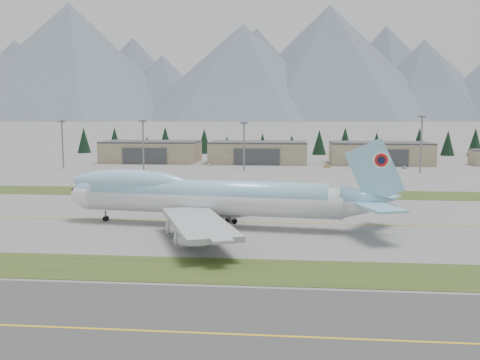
# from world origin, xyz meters

# --- Properties ---
(ground) EXTENTS (7000.00, 7000.00, 0.00)m
(ground) POSITION_xyz_m (0.00, 0.00, 0.00)
(ground) COLOR slate
(ground) RESTS_ON ground
(grass_strip_near) EXTENTS (400.00, 14.00, 0.08)m
(grass_strip_near) POSITION_xyz_m (0.00, -38.00, 0.00)
(grass_strip_near) COLOR #314719
(grass_strip_near) RESTS_ON ground
(grass_strip_far) EXTENTS (400.00, 18.00, 0.08)m
(grass_strip_far) POSITION_xyz_m (0.00, 45.00, 0.00)
(grass_strip_far) COLOR #314719
(grass_strip_far) RESTS_ON ground
(asphalt_taxiway) EXTENTS (400.00, 32.00, 0.04)m
(asphalt_taxiway) POSITION_xyz_m (0.00, -62.00, 0.00)
(asphalt_taxiway) COLOR #3D3D3D
(asphalt_taxiway) RESTS_ON ground
(taxiway_line_main) EXTENTS (400.00, 0.40, 0.02)m
(taxiway_line_main) POSITION_xyz_m (0.00, 0.00, 0.00)
(taxiway_line_main) COLOR yellow
(taxiway_line_main) RESTS_ON ground
(taxiway_line_near) EXTENTS (400.00, 0.40, 0.02)m
(taxiway_line_near) POSITION_xyz_m (0.00, -62.00, 0.00)
(taxiway_line_near) COLOR yellow
(taxiway_line_near) RESTS_ON ground
(boeing_747_freighter) EXTENTS (74.68, 63.83, 19.61)m
(boeing_747_freighter) POSITION_xyz_m (-16.20, -4.55, 6.47)
(boeing_747_freighter) COLOR white
(boeing_747_freighter) RESTS_ON ground
(hangar_left) EXTENTS (48.00, 26.60, 10.80)m
(hangar_left) POSITION_xyz_m (-70.00, 149.90, 5.39)
(hangar_left) COLOR gray
(hangar_left) RESTS_ON ground
(hangar_center) EXTENTS (48.00, 26.60, 10.80)m
(hangar_center) POSITION_xyz_m (-15.00, 149.90, 5.39)
(hangar_center) COLOR gray
(hangar_center) RESTS_ON ground
(hangar_right) EXTENTS (48.00, 26.60, 10.80)m
(hangar_right) POSITION_xyz_m (45.00, 149.90, 5.39)
(hangar_right) COLOR gray
(hangar_right) RESTS_ON ground
(floodlight_masts) EXTENTS (204.61, 9.78, 23.77)m
(floodlight_masts) POSITION_xyz_m (-4.06, 110.80, 15.58)
(floodlight_masts) COLOR slate
(floodlight_masts) RESTS_ON ground
(service_vehicle_a) EXTENTS (2.32, 3.43, 1.08)m
(service_vehicle_a) POSITION_xyz_m (-37.58, 133.64, 0.00)
(service_vehicle_a) COLOR white
(service_vehicle_a) RESTS_ON ground
(service_vehicle_b) EXTENTS (3.46, 1.70, 1.09)m
(service_vehicle_b) POSITION_xyz_m (17.98, 129.11, 0.00)
(service_vehicle_b) COLOR #B1902C
(service_vehicle_b) RESTS_ON ground
(service_vehicle_c) EXTENTS (1.57, 3.75, 1.08)m
(service_vehicle_c) POSITION_xyz_m (52.58, 128.37, 0.00)
(service_vehicle_c) COLOR #A8AAAD
(service_vehicle_c) RESTS_ON ground
(conifer_belt) EXTENTS (269.53, 14.93, 16.87)m
(conifer_belt) POSITION_xyz_m (2.07, 210.65, 7.70)
(conifer_belt) COLOR black
(conifer_belt) RESTS_ON ground
(mountain_ridge_front) EXTENTS (4263.79, 1166.30, 510.07)m
(mountain_ridge_front) POSITION_xyz_m (66.82, 2172.89, 228.51)
(mountain_ridge_front) COLOR #535C6F
(mountain_ridge_front) RESTS_ON ground
(mountain_ridge_rear) EXTENTS (4397.38, 1001.74, 500.87)m
(mountain_ridge_rear) POSITION_xyz_m (159.55, 2900.00, 246.62)
(mountain_ridge_rear) COLOR #535C6F
(mountain_ridge_rear) RESTS_ON ground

